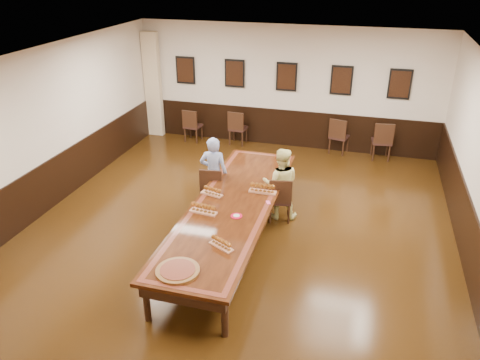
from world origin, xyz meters
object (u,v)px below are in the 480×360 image
(spare_chair_d, at_px, (382,140))
(person_man, at_px, (214,173))
(person_woman, at_px, (281,184))
(chair_man, at_px, (213,188))
(chair_woman, at_px, (280,198))
(spare_chair_b, at_px, (238,127))
(conference_table, at_px, (232,211))
(spare_chair_c, at_px, (339,135))
(carved_platter, at_px, (178,271))
(spare_chair_a, at_px, (193,125))

(spare_chair_d, distance_m, person_man, 4.85)
(person_man, height_order, person_woman, person_man)
(chair_man, relative_size, person_woman, 0.66)
(chair_man, height_order, chair_woman, chair_man)
(chair_woman, relative_size, person_man, 0.61)
(chair_man, distance_m, chair_woman, 1.40)
(spare_chair_b, xyz_separation_m, conference_table, (1.25, -4.74, 0.13))
(spare_chair_b, height_order, spare_chair_c, spare_chair_c)
(person_man, xyz_separation_m, person_woman, (1.39, -0.05, -0.04))
(spare_chair_d, xyz_separation_m, person_man, (-3.29, -3.56, 0.26))
(chair_man, distance_m, person_woman, 1.40)
(chair_man, bearing_deg, carved_platter, 92.97)
(person_woman, bearing_deg, person_man, -13.06)
(chair_woman, bearing_deg, spare_chair_b, -73.97)
(spare_chair_c, bearing_deg, person_woman, 91.49)
(spare_chair_a, distance_m, person_woman, 4.74)
(person_man, bearing_deg, carved_platter, 92.88)
(spare_chair_a, xyz_separation_m, spare_chair_d, (5.07, 0.09, 0.04))
(chair_man, distance_m, carved_platter, 3.19)
(spare_chair_c, bearing_deg, conference_table, 87.01)
(spare_chair_c, xyz_separation_m, spare_chair_d, (1.07, -0.12, 0.02))
(spare_chair_a, height_order, spare_chair_c, spare_chair_c)
(conference_table, bearing_deg, person_man, 122.71)
(spare_chair_a, bearing_deg, carved_platter, 113.68)
(spare_chair_a, bearing_deg, conference_table, 123.04)
(spare_chair_b, xyz_separation_m, person_woman, (1.90, -3.64, 0.25))
(chair_woman, relative_size, person_woman, 0.64)
(spare_chair_c, bearing_deg, person_man, 72.99)
(person_man, relative_size, carved_platter, 2.24)
(spare_chair_a, relative_size, spare_chair_d, 0.92)
(person_man, bearing_deg, chair_man, 90.00)
(chair_woman, height_order, spare_chair_d, spare_chair_d)
(spare_chair_a, xyz_separation_m, spare_chair_b, (1.27, 0.13, 0.01))
(chair_man, height_order, spare_chair_c, spare_chair_c)
(chair_woman, bearing_deg, spare_chair_a, -59.69)
(chair_woman, xyz_separation_m, spare_chair_c, (0.82, 3.82, 0.02))
(person_man, bearing_deg, spare_chair_b, -88.83)
(chair_woman, distance_m, person_man, 1.45)
(spare_chair_b, bearing_deg, conference_table, 107.68)
(spare_chair_a, relative_size, carved_platter, 1.35)
(spare_chair_a, distance_m, spare_chair_d, 5.07)
(spare_chair_d, height_order, conference_table, spare_chair_d)
(chair_woman, height_order, spare_chair_b, spare_chair_b)
(chair_woman, relative_size, carved_platter, 1.36)
(carved_platter, bearing_deg, spare_chair_c, 76.45)
(chair_man, height_order, carved_platter, chair_man)
(spare_chair_a, bearing_deg, spare_chair_b, -169.89)
(spare_chair_b, relative_size, person_man, 0.62)
(spare_chair_c, relative_size, person_man, 0.63)
(chair_man, height_order, person_woman, person_woman)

